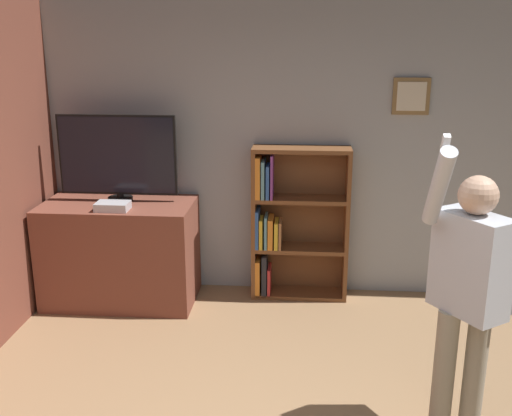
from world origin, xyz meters
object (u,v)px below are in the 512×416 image
television (118,157)px  person (469,283)px  bookshelf (290,225)px  game_console (113,206)px

television → person: bearing=-34.3°
television → bookshelf: (1.52, 0.14, -0.63)m
game_console → bookshelf: size_ratio=0.20×
bookshelf → person: (1.08, -1.91, 0.29)m
game_console → bookshelf: (1.49, 0.45, -0.27)m
bookshelf → game_console: bearing=-163.2°
television → game_console: 0.48m
bookshelf → television: bearing=-174.7°
person → bookshelf: bearing=175.1°
game_console → bookshelf: bearing=16.8°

